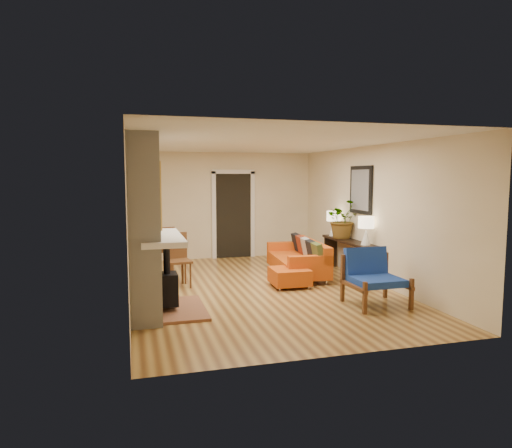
% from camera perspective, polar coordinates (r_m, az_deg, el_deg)
% --- Properties ---
extents(room_shell, '(6.50, 6.50, 6.50)m').
position_cam_1_polar(room_shell, '(10.82, -0.36, 1.86)').
color(room_shell, '#BA9047').
rests_on(room_shell, ground).
extents(fireplace, '(1.09, 1.68, 2.60)m').
position_cam_1_polar(fireplace, '(6.83, -13.62, -0.73)').
color(fireplace, white).
rests_on(fireplace, ground).
extents(sofa, '(1.00, 2.02, 0.77)m').
position_cam_1_polar(sofa, '(9.39, 5.59, -4.35)').
color(sofa, silver).
rests_on(sofa, ground).
extents(ottoman, '(0.68, 0.68, 0.34)m').
position_cam_1_polar(ottoman, '(8.44, 4.22, -6.51)').
color(ottoman, silver).
rests_on(ottoman, ground).
extents(blue_chair, '(0.85, 0.84, 0.88)m').
position_cam_1_polar(blue_chair, '(7.50, 14.33, -6.07)').
color(blue_chair, brown).
rests_on(blue_chair, ground).
extents(dining_table, '(0.95, 1.86, 0.98)m').
position_cam_1_polar(dining_table, '(9.07, -11.27, -2.85)').
color(dining_table, brown).
rests_on(dining_table, ground).
extents(console_table, '(0.34, 1.85, 0.72)m').
position_cam_1_polar(console_table, '(9.52, 11.47, -2.85)').
color(console_table, black).
rests_on(console_table, ground).
extents(lamp_near, '(0.30, 0.30, 0.54)m').
position_cam_1_polar(lamp_near, '(8.84, 13.59, -0.39)').
color(lamp_near, white).
rests_on(lamp_near, console_table).
extents(lamp_far, '(0.30, 0.30, 0.54)m').
position_cam_1_polar(lamp_far, '(10.11, 9.66, 0.48)').
color(lamp_far, white).
rests_on(lamp_far, console_table).
extents(houseplant, '(0.78, 0.69, 0.81)m').
position_cam_1_polar(houseplant, '(9.67, 10.80, 0.62)').
color(houseplant, '#1E5919').
rests_on(houseplant, console_table).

